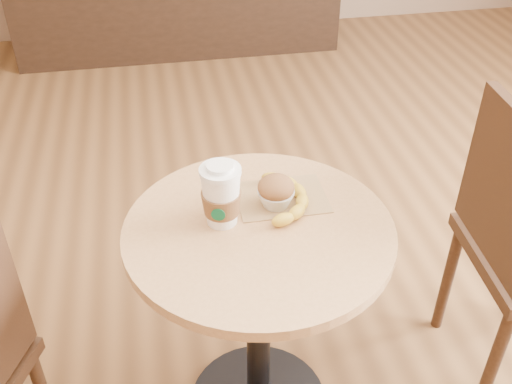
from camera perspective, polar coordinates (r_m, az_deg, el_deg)
cafe_table at (r=1.67m, az=0.26°, el=-9.18°), size 0.69×0.69×0.75m
kraft_bag at (r=1.61m, az=2.44°, el=-0.51°), size 0.24×0.18×0.00m
coffee_cup at (r=1.49m, az=-3.34°, el=-0.47°), size 0.10×0.11×0.17m
muffin at (r=1.56m, az=1.92°, el=0.03°), size 0.10×0.10×0.09m
banana at (r=1.59m, az=3.07°, el=-0.47°), size 0.17×0.27×0.03m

